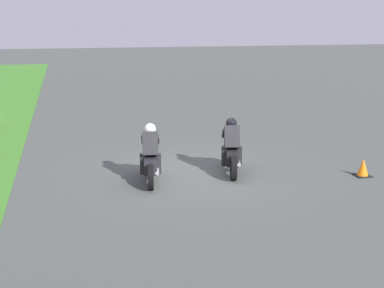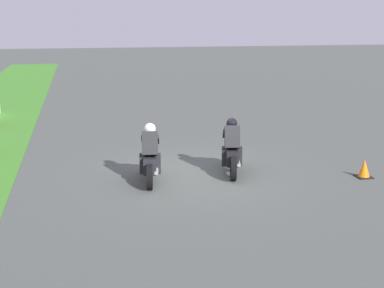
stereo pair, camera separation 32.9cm
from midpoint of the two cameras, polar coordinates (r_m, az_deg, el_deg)
ground_plane at (r=14.69m, az=-0.51°, el=-3.17°), size 120.00×120.00×0.00m
rider_lane_a at (r=14.67m, az=3.54°, el=-0.70°), size 2.02×0.63×1.51m
rider_lane_b at (r=13.93m, az=-5.07°, el=-1.49°), size 2.04×0.60×1.51m
traffic_cone at (r=15.08m, az=17.02°, el=-2.46°), size 0.40×0.40×0.48m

